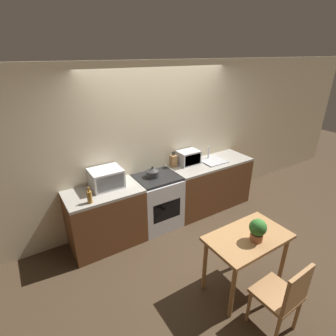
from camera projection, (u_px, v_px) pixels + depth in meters
ground_plane at (197, 245)px, 3.99m from camera, size 16.00×16.00×0.00m
wall_back at (158, 144)px, 4.34m from camera, size 10.00×0.06×2.60m
counter_left_run at (106, 218)px, 3.88m from camera, size 1.07×0.62×0.90m
counter_right_run at (209, 184)px, 4.86m from camera, size 1.55×0.62×0.90m
stove_range at (157, 201)px, 4.31m from camera, size 0.69×0.62×0.90m
kettle at (153, 172)px, 4.09m from camera, size 0.20×0.20×0.18m
microwave at (106, 178)px, 3.77m from camera, size 0.45×0.37×0.27m
bottle at (90, 197)px, 3.38m from camera, size 0.07×0.07×0.23m
knife_block at (173, 161)px, 4.45m from camera, size 0.10×0.10×0.27m
toaster_oven at (188, 157)px, 4.55m from camera, size 0.37×0.27×0.24m
sink_basin at (213, 160)px, 4.70m from camera, size 0.42×0.39×0.24m
dining_table at (247, 244)px, 3.05m from camera, size 0.97×0.58×0.77m
dining_chair at (284, 295)px, 2.58m from camera, size 0.42×0.42×0.90m
potted_plant at (258, 229)px, 2.88m from camera, size 0.19×0.19×0.27m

